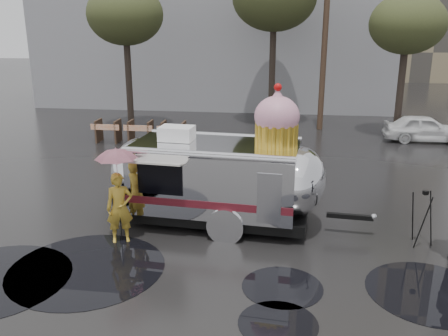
# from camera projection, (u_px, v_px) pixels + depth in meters

# --- Properties ---
(ground) EXTENTS (120.00, 120.00, 0.00)m
(ground) POSITION_uv_depth(u_px,v_px,m) (243.00, 254.00, 10.96)
(ground) COLOR black
(ground) RESTS_ON ground
(puddles) EXTENTS (11.66, 3.98, 0.01)m
(puddles) POSITION_uv_depth(u_px,v_px,m) (147.00, 280.00, 9.81)
(puddles) COLOR black
(puddles) RESTS_ON ground
(grey_building) EXTENTS (22.00, 12.00, 13.00)m
(grey_building) POSITION_uv_depth(u_px,v_px,m) (220.00, 2.00, 32.33)
(grey_building) COLOR gray
(grey_building) RESTS_ON ground
(utility_pole) EXTENTS (1.60, 0.28, 9.00)m
(utility_pole) POSITION_uv_depth(u_px,v_px,m) (325.00, 34.00, 22.55)
(utility_pole) COLOR #473323
(utility_pole) RESTS_ON ground
(tree_left) EXTENTS (3.64, 3.64, 6.95)m
(tree_left) POSITION_uv_depth(u_px,v_px,m) (125.00, 15.00, 22.59)
(tree_left) COLOR #382D26
(tree_left) RESTS_ON ground
(tree_right) EXTENTS (3.36, 3.36, 6.42)m
(tree_right) POSITION_uv_depth(u_px,v_px,m) (407.00, 25.00, 21.02)
(tree_right) COLOR #382D26
(tree_right) RESTS_ON ground
(barricade_row) EXTENTS (4.30, 0.80, 1.00)m
(barricade_row) POSITION_uv_depth(u_px,v_px,m) (141.00, 132.00, 20.97)
(barricade_row) COLOR #473323
(barricade_row) RESTS_ON ground
(airstream_trailer) EXTENTS (7.07, 2.86, 3.81)m
(airstream_trailer) POSITION_uv_depth(u_px,v_px,m) (220.00, 175.00, 12.30)
(airstream_trailer) COLOR silver
(airstream_trailer) RESTS_ON ground
(person_left) EXTENTS (0.74, 0.62, 1.73)m
(person_left) POSITION_uv_depth(u_px,v_px,m) (120.00, 208.00, 11.36)
(person_left) COLOR gold
(person_left) RESTS_ON ground
(umbrella_pink) EXTENTS (1.19, 1.19, 2.36)m
(umbrella_pink) POSITION_uv_depth(u_px,v_px,m) (117.00, 165.00, 11.04)
(umbrella_pink) COLOR #CB7F93
(umbrella_pink) RESTS_ON ground
(tripod) EXTENTS (0.56, 0.54, 1.38)m
(tripod) POSITION_uv_depth(u_px,v_px,m) (423.00, 214.00, 11.20)
(tripod) COLOR black
(tripod) RESTS_ON ground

